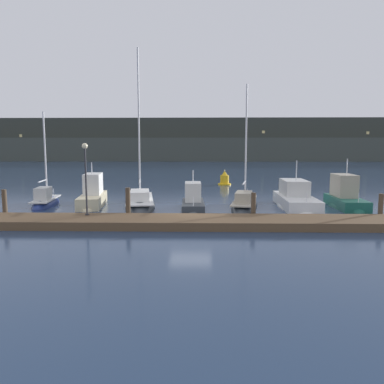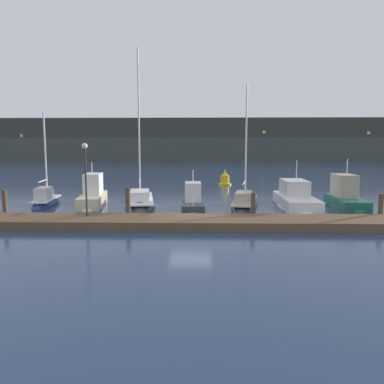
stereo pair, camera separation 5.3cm
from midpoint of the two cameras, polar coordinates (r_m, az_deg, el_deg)
ground_plane at (r=22.36m, az=-0.28°, el=-4.16°), size 400.00×400.00×0.00m
dock at (r=20.46m, az=-0.43°, el=-4.57°), size 28.79×2.80×0.45m
mooring_pile_0 at (r=24.87m, az=-26.70°, el=-1.70°), size 0.28×0.28×1.78m
mooring_pile_1 at (r=22.37m, az=-9.79°, el=-1.78°), size 0.28×0.28×1.91m
mooring_pile_2 at (r=22.18m, az=9.27°, el=-2.20°), size 0.28×0.28×1.64m
mooring_pile_3 at (r=24.32m, az=26.75°, el=-2.10°), size 0.28×0.28×1.60m
sailboat_berth_1 at (r=29.45m, az=-21.45°, el=-1.62°), size 2.18×5.33×7.44m
motorboat_berth_2 at (r=28.39m, az=-14.94°, el=-1.09°), size 2.49×6.01×3.71m
sailboat_berth_3 at (r=27.20m, az=-7.96°, el=-1.97°), size 3.33×8.28×12.00m
motorboat_berth_4 at (r=25.57m, az=0.09°, el=-2.06°), size 1.73×4.60×3.30m
sailboat_berth_5 at (r=26.69m, az=7.91°, el=-2.07°), size 2.96×6.89×9.17m
motorboat_berth_6 at (r=27.72m, az=15.42°, el=-1.45°), size 2.62×7.09×3.79m
motorboat_berth_7 at (r=28.76m, az=22.27°, el=-1.38°), size 2.15×5.64×4.13m
channel_buoy at (r=41.98m, az=4.95°, el=1.92°), size 1.46×1.46×1.70m
dock_lamppost at (r=21.75m, az=-15.99°, el=3.64°), size 0.32×0.32×4.05m
hillside_backdrop at (r=116.87m, az=1.08°, el=7.75°), size 240.00×23.00×12.49m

